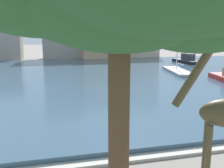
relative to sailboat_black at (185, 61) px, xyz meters
The scene contains 8 objects.
harbor_water 22.61m from the sailboat_black, 156.67° to the right, with size 91.34×40.76×0.33m, color #334C60.
quay_edge_coping 36.14m from the sailboat_black, 125.05° to the right, with size 91.34×0.50×0.12m, color #ADA89E.
sailboat_black is the anchor object (origin of this frame).
sailboat_grey 11.86m from the sailboat_black, 125.04° to the right, with size 3.60×9.33×9.38m.
townhouse_corner_house 34.94m from the sailboat_black, 152.39° to the left, with size 5.48×5.60×7.85m.
townhouse_end_terrace 25.96m from the sailboat_black, 141.86° to the left, with size 8.17×6.62×12.95m.
townhouse_narrow_midrow 18.89m from the sailboat_black, 131.50° to the left, with size 8.14×8.03×10.38m.
townhouse_tall_gabled 16.25m from the sailboat_black, 103.81° to the left, with size 8.52×7.15×11.52m.
Camera 1 is at (-1.17, -1.70, 4.71)m, focal length 39.32 mm.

